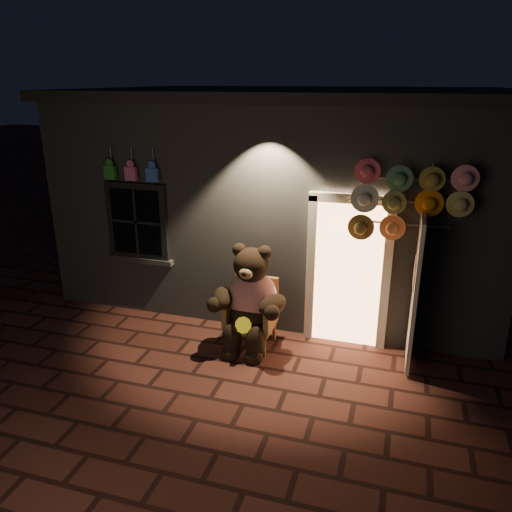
% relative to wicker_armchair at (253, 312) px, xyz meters
% --- Properties ---
extents(ground, '(60.00, 60.00, 0.00)m').
position_rel_wicker_armchair_xyz_m(ground, '(-0.09, -1.02, -0.49)').
color(ground, '#4D251D').
rests_on(ground, ground).
extents(shop_building, '(7.30, 5.95, 3.51)m').
position_rel_wicker_armchair_xyz_m(shop_building, '(-0.09, 2.96, 1.25)').
color(shop_building, slate).
rests_on(shop_building, ground).
extents(wicker_armchair, '(0.68, 0.61, 0.97)m').
position_rel_wicker_armchair_xyz_m(wicker_armchair, '(0.00, 0.00, 0.00)').
color(wicker_armchair, olive).
rests_on(wicker_armchair, ground).
extents(teddy_bear, '(1.15, 0.89, 1.58)m').
position_rel_wicker_armchair_xyz_m(teddy_bear, '(-0.00, -0.13, 0.23)').
color(teddy_bear, red).
rests_on(teddy_bear, ground).
extents(hat_rack, '(1.51, 0.22, 2.66)m').
position_rel_wicker_armchair_xyz_m(hat_rack, '(1.93, 0.25, 1.70)').
color(hat_rack, '#59595E').
rests_on(hat_rack, ground).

